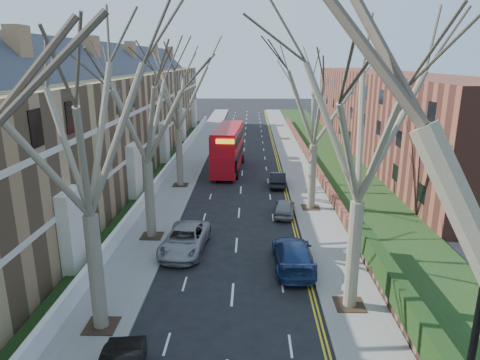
{
  "coord_description": "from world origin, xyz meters",
  "views": [
    {
      "loc": [
        0.88,
        -10.32,
        11.57
      ],
      "look_at": [
        0.14,
        18.52,
        3.36
      ],
      "focal_mm": 32.0,
      "sensor_mm": 36.0,
      "label": 1
    }
  ],
  "objects": [
    {
      "name": "pavement_left",
      "position": [
        -6.0,
        39.0,
        0.06
      ],
      "size": [
        3.0,
        102.0,
        0.12
      ],
      "primitive_type": "cube",
      "color": "slate",
      "rests_on": "ground"
    },
    {
      "name": "pavement_right",
      "position": [
        6.0,
        39.0,
        0.06
      ],
      "size": [
        3.0,
        102.0,
        0.12
      ],
      "primitive_type": "cube",
      "color": "slate",
      "rests_on": "ground"
    },
    {
      "name": "terrace_left",
      "position": [
        -13.65,
        31.0,
        5.53
      ],
      "size": [
        9.7,
        78.0,
        13.6
      ],
      "color": "#95734C",
      "rests_on": "ground"
    },
    {
      "name": "flats_right",
      "position": [
        17.46,
        43.0,
        4.98
      ],
      "size": [
        13.97,
        54.0,
        10.0
      ],
      "color": "brown",
      "rests_on": "ground"
    },
    {
      "name": "front_wall_left",
      "position": [
        -7.65,
        31.0,
        0.62
      ],
      "size": [
        0.3,
        78.0,
        1.0
      ],
      "color": "white",
      "rests_on": "ground"
    },
    {
      "name": "grass_verge_right",
      "position": [
        10.5,
        39.0,
        0.15
      ],
      "size": [
        6.0,
        102.0,
        0.06
      ],
      "color": "#1A3513",
      "rests_on": "ground"
    },
    {
      "name": "tree_left_mid",
      "position": [
        -5.7,
        6.0,
        9.56
      ],
      "size": [
        10.5,
        10.5,
        14.71
      ],
      "color": "#726751",
      "rests_on": "ground"
    },
    {
      "name": "tree_left_far",
      "position": [
        -5.7,
        16.0,
        9.24
      ],
      "size": [
        10.15,
        10.15,
        14.22
      ],
      "color": "#726751",
      "rests_on": "ground"
    },
    {
      "name": "tree_left_dist",
      "position": [
        -5.7,
        28.0,
        9.56
      ],
      "size": [
        10.5,
        10.5,
        14.71
      ],
      "color": "#726751",
      "rests_on": "ground"
    },
    {
      "name": "tree_right_mid",
      "position": [
        5.7,
        8.0,
        9.56
      ],
      "size": [
        10.5,
        10.5,
        14.71
      ],
      "color": "#726751",
      "rests_on": "ground"
    },
    {
      "name": "tree_right_far",
      "position": [
        5.7,
        22.0,
        9.24
      ],
      "size": [
        10.15,
        10.15,
        14.22
      ],
      "color": "#726751",
      "rests_on": "ground"
    },
    {
      "name": "double_decker_bus",
      "position": [
        -1.51,
        34.18,
        2.24
      ],
      "size": [
        3.26,
        11.01,
        4.55
      ],
      "rotation": [
        0.0,
        0.0,
        3.08
      ],
      "color": "#AB0C17",
      "rests_on": "ground"
    },
    {
      "name": "car_left_far",
      "position": [
        -3.17,
        14.07,
        0.75
      ],
      "size": [
        2.95,
        5.61,
        1.51
      ],
      "primitive_type": "imported",
      "rotation": [
        0.0,
        0.0,
        -0.08
      ],
      "color": "gray",
      "rests_on": "ground"
    },
    {
      "name": "car_right_near",
      "position": [
        3.36,
        12.04,
        0.79
      ],
      "size": [
        2.25,
        5.44,
        1.57
      ],
      "primitive_type": "imported",
      "rotation": [
        0.0,
        0.0,
        3.15
      ],
      "color": "navy",
      "rests_on": "ground"
    },
    {
      "name": "car_right_mid",
      "position": [
        3.49,
        20.57,
        0.64
      ],
      "size": [
        1.98,
        3.9,
        1.27
      ],
      "primitive_type": "imported",
      "rotation": [
        0.0,
        0.0,
        3.01
      ],
      "color": "gray",
      "rests_on": "ground"
    },
    {
      "name": "car_right_far",
      "position": [
        3.44,
        28.36,
        0.68
      ],
      "size": [
        1.62,
        4.17,
        1.35
      ],
      "primitive_type": "imported",
      "rotation": [
        0.0,
        0.0,
        3.1
      ],
      "color": "black",
      "rests_on": "ground"
    }
  ]
}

